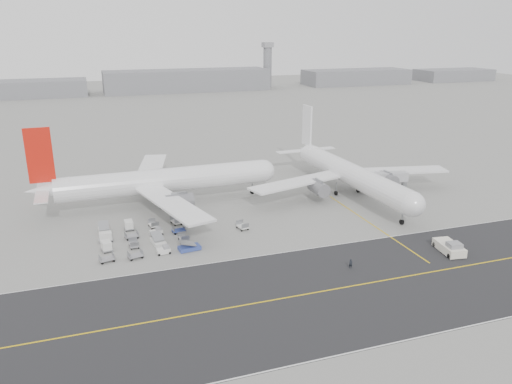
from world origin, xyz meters
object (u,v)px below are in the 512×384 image
object	(u,v)px
airliner_a	(159,181)
ground_crew_a	(351,264)
jet_bridge	(382,178)
pushback_tug	(450,247)
airliner_b	(349,173)
control_tower	(268,64)

from	to	relation	value
airliner_a	ground_crew_a	size ratio (longest dim) A/B	33.64
ground_crew_a	jet_bridge	bearing A→B (deg)	71.49
pushback_tug	airliner_b	bearing A→B (deg)	99.97
pushback_tug	ground_crew_a	bearing A→B (deg)	-172.30
airliner_a	control_tower	bearing A→B (deg)	-26.72
control_tower	airliner_a	xyz separation A→B (m)	(-111.67, -232.03, -10.36)
pushback_tug	jet_bridge	xyz separation A→B (m)	(7.45, 35.87, 2.83)
airliner_a	airliner_b	world-z (taller)	airliner_a
control_tower	pushback_tug	size ratio (longest dim) A/B	3.40
airliner_b	jet_bridge	xyz separation A→B (m)	(8.68, -1.69, -1.72)
airliner_b	jet_bridge	bearing A→B (deg)	-13.38
airliner_a	jet_bridge	size ratio (longest dim) A/B	3.97
control_tower	ground_crew_a	world-z (taller)	control_tower
control_tower	airliner_b	distance (m)	248.58
control_tower	jet_bridge	world-z (taller)	control_tower
control_tower	pushback_tug	distance (m)	284.91
pushback_tug	jet_bridge	world-z (taller)	jet_bridge
control_tower	airliner_a	world-z (taller)	control_tower
control_tower	ground_crew_a	bearing A→B (deg)	-106.99
pushback_tug	ground_crew_a	world-z (taller)	pushback_tug
airliner_a	pushback_tug	distance (m)	66.22
pushback_tug	ground_crew_a	xyz separation A→B (m)	(-21.09, 0.14, -0.18)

